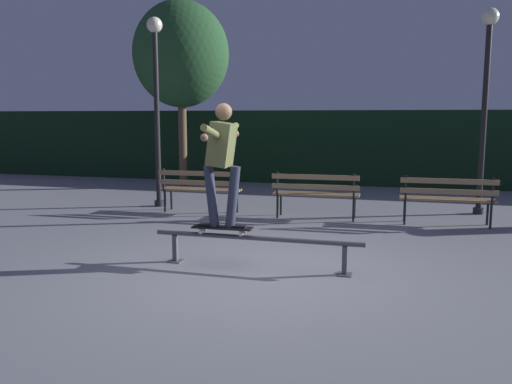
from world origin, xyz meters
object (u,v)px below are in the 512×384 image
at_px(tree_far_left, 181,55).
at_px(grind_rail, 256,243).
at_px(lamp_post_right, 486,85).
at_px(park_bench_right_center, 447,195).
at_px(skateboard, 222,228).
at_px(park_bench_leftmost, 199,186).
at_px(park_bench_left_center, 316,191).
at_px(skateboarder, 222,155).
at_px(lamp_post_left, 156,88).

bearing_deg(tree_far_left, grind_rail, -60.19).
bearing_deg(lamp_post_right, park_bench_right_center, -117.12).
distance_m(skateboard, park_bench_leftmost, 3.75).
bearing_deg(skateboard, park_bench_left_center, 78.92).
bearing_deg(grind_rail, park_bench_left_center, 86.38).
bearing_deg(park_bench_left_center, park_bench_leftmost, 180.00).
xyz_separation_m(skateboard, lamp_post_right, (3.67, 4.74, 1.99)).
height_order(park_bench_leftmost, lamp_post_right, lamp_post_right).
distance_m(park_bench_right_center, lamp_post_right, 2.48).
distance_m(tree_far_left, lamp_post_right, 7.55).
height_order(skateboarder, lamp_post_right, lamp_post_right).
height_order(lamp_post_right, lamp_post_left, same).
relative_size(skateboarder, park_bench_left_center, 0.97).
distance_m(skateboard, tree_far_left, 8.30).
relative_size(grind_rail, skateboard, 3.43).
bearing_deg(skateboard, skateboarder, 2.09).
bearing_deg(skateboarder, skateboard, -177.91).
bearing_deg(lamp_post_right, grind_rail, -124.19).
xyz_separation_m(skateboarder, lamp_post_right, (3.66, 4.74, 1.06)).
relative_size(park_bench_leftmost, lamp_post_left, 0.41).
height_order(park_bench_right_center, lamp_post_right, lamp_post_right).
bearing_deg(lamp_post_right, tree_far_left, 163.27).
distance_m(skateboarder, park_bench_leftmost, 3.86).
height_order(grind_rail, skateboard, skateboard).
height_order(park_bench_left_center, lamp_post_right, lamp_post_right).
bearing_deg(park_bench_right_center, skateboarder, -131.31).
distance_m(grind_rail, park_bench_leftmost, 3.97).
xyz_separation_m(skateboard, skateboarder, (0.00, 0.00, 0.94)).
xyz_separation_m(park_bench_leftmost, lamp_post_left, (-1.13, 0.52, 1.94)).
distance_m(park_bench_left_center, park_bench_right_center, 2.31).
bearing_deg(grind_rail, skateboard, 180.00).
bearing_deg(grind_rail, tree_far_left, 119.81).
height_order(skateboarder, tree_far_left, tree_far_left).
relative_size(park_bench_right_center, lamp_post_right, 0.41).
height_order(skateboard, lamp_post_right, lamp_post_right).
distance_m(grind_rail, lamp_post_left, 5.49).
distance_m(skateboarder, tree_far_left, 8.01).
relative_size(grind_rail, park_bench_right_center, 1.68).
relative_size(skateboarder, park_bench_right_center, 0.97).
xyz_separation_m(park_bench_left_center, lamp_post_left, (-3.43, 0.52, 1.94)).
relative_size(park_bench_left_center, lamp_post_right, 0.41).
relative_size(park_bench_left_center, lamp_post_left, 0.41).
bearing_deg(lamp_post_right, lamp_post_left, -172.52).
xyz_separation_m(park_bench_leftmost, park_bench_left_center, (2.31, 0.00, 0.00)).
bearing_deg(skateboard, lamp_post_left, 125.47).
xyz_separation_m(skateboarder, park_bench_left_center, (0.66, 3.37, -0.89)).
relative_size(skateboarder, tree_far_left, 0.32).
xyz_separation_m(grind_rail, park_bench_leftmost, (-2.09, 3.37, 0.21)).
bearing_deg(skateboarder, lamp_post_left, 125.50).
relative_size(grind_rail, park_bench_left_center, 1.68).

